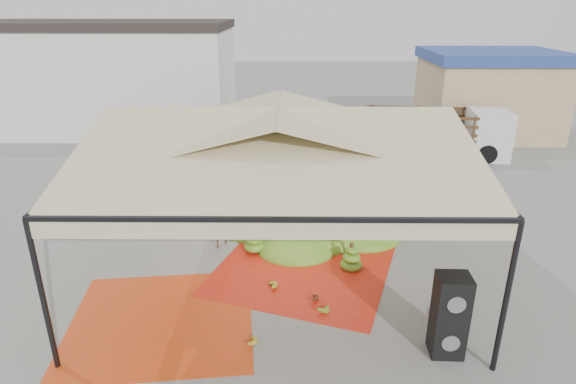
{
  "coord_description": "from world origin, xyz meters",
  "views": [
    {
      "loc": [
        0.32,
        -11.02,
        6.26
      ],
      "look_at": [
        0.2,
        1.5,
        1.3
      ],
      "focal_mm": 30.0,
      "sensor_mm": 36.0,
      "label": 1
    }
  ],
  "objects_px": {
    "banana_heap": "(311,214)",
    "vendor": "(268,173)",
    "truck_right": "(442,128)",
    "speaker_stack": "(450,315)",
    "truck_left": "(260,129)"
  },
  "relations": [
    {
      "from": "truck_left",
      "to": "truck_right",
      "type": "relative_size",
      "value": 1.08
    },
    {
      "from": "banana_heap",
      "to": "truck_right",
      "type": "bearing_deg",
      "value": 52.23
    },
    {
      "from": "vendor",
      "to": "speaker_stack",
      "type": "bearing_deg",
      "value": 103.37
    },
    {
      "from": "banana_heap",
      "to": "speaker_stack",
      "type": "xyz_separation_m",
      "value": [
        2.39,
        -5.13,
        0.24
      ]
    },
    {
      "from": "speaker_stack",
      "to": "vendor",
      "type": "bearing_deg",
      "value": 117.18
    },
    {
      "from": "speaker_stack",
      "to": "truck_left",
      "type": "bearing_deg",
      "value": 111.52
    },
    {
      "from": "vendor",
      "to": "truck_right",
      "type": "bearing_deg",
      "value": -158.35
    },
    {
      "from": "vendor",
      "to": "truck_left",
      "type": "xyz_separation_m",
      "value": [
        -0.52,
        4.04,
        0.5
      ]
    },
    {
      "from": "banana_heap",
      "to": "vendor",
      "type": "distance_m",
      "value": 3.12
    },
    {
      "from": "truck_left",
      "to": "truck_right",
      "type": "distance_m",
      "value": 7.8
    },
    {
      "from": "banana_heap",
      "to": "speaker_stack",
      "type": "relative_size",
      "value": 3.33
    },
    {
      "from": "truck_right",
      "to": "truck_left",
      "type": "bearing_deg",
      "value": -168.72
    },
    {
      "from": "banana_heap",
      "to": "speaker_stack",
      "type": "height_order",
      "value": "speaker_stack"
    },
    {
      "from": "banana_heap",
      "to": "truck_left",
      "type": "bearing_deg",
      "value": 105.29
    },
    {
      "from": "banana_heap",
      "to": "vendor",
      "type": "relative_size",
      "value": 3.3
    }
  ]
}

